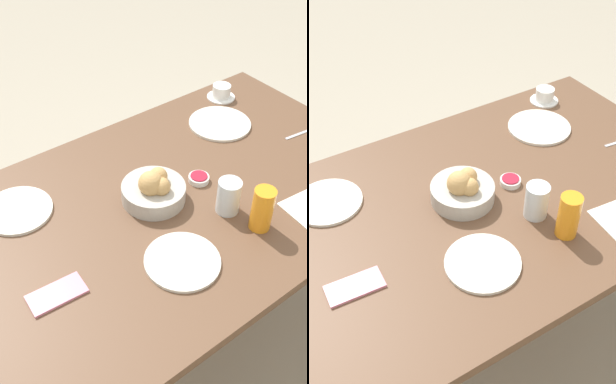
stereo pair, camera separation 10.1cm
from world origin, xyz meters
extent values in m
plane|color=#A89E89|center=(0.00, 0.00, 0.00)|extent=(10.00, 10.00, 0.00)
cube|color=brown|center=(0.00, 0.00, 0.69)|extent=(1.54, 0.93, 0.03)
cube|color=brown|center=(-0.72, -0.41, 0.34)|extent=(0.06, 0.06, 0.67)
cylinder|color=#B2ADA3|center=(0.06, -0.03, 0.73)|extent=(0.20, 0.20, 0.05)
sphere|color=tan|center=(0.05, 0.00, 0.78)|extent=(0.06, 0.06, 0.06)
sphere|color=tan|center=(0.03, -0.04, 0.78)|extent=(0.06, 0.06, 0.06)
sphere|color=tan|center=(0.07, -0.02, 0.79)|extent=(0.08, 0.08, 0.08)
cylinder|color=silver|center=(-0.40, -0.22, 0.71)|extent=(0.24, 0.24, 0.01)
cylinder|color=silver|center=(0.42, -0.24, 0.71)|extent=(0.21, 0.21, 0.01)
cylinder|color=silver|center=(0.15, 0.22, 0.71)|extent=(0.21, 0.21, 0.01)
cylinder|color=orange|center=(-0.12, 0.25, 0.78)|extent=(0.06, 0.06, 0.14)
cylinder|color=silver|center=(-0.10, 0.14, 0.76)|extent=(0.07, 0.07, 0.11)
cylinder|color=white|center=(-0.54, -0.36, 0.71)|extent=(0.11, 0.11, 0.01)
cylinder|color=white|center=(-0.54, -0.36, 0.74)|extent=(0.07, 0.07, 0.05)
cylinder|color=white|center=(-0.12, -0.01, 0.72)|extent=(0.07, 0.07, 0.02)
cylinder|color=#A3192D|center=(-0.12, -0.01, 0.73)|extent=(0.06, 0.06, 0.00)
cube|color=#B7B7BC|center=(-0.62, 0.01, 0.71)|extent=(0.20, 0.04, 0.00)
cube|color=pink|center=(0.48, 0.11, 0.71)|extent=(0.15, 0.08, 0.01)
camera|label=1|loc=(0.73, 0.86, 1.73)|focal=45.00mm
camera|label=2|loc=(0.65, 0.92, 1.73)|focal=45.00mm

